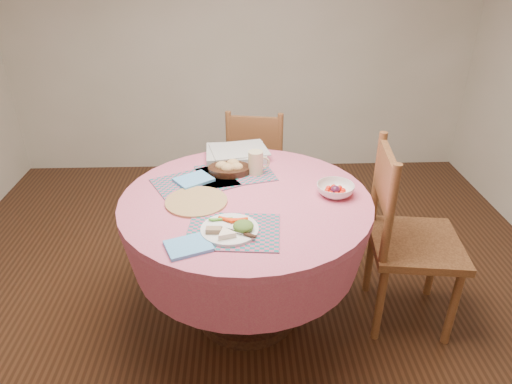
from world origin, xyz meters
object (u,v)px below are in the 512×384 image
fruit_bowl (335,190)px  latte_mug (256,163)px  wicker_trivet (196,201)px  bread_bowl (229,168)px  dinner_plate (231,228)px  chair_right (406,235)px  chair_back (257,165)px  dining_table (246,231)px

fruit_bowl → latte_mug: bearing=146.9°
wicker_trivet → bread_bowl: 0.35m
latte_mug → dinner_plate: bearing=-102.7°
chair_right → bread_bowl: bearing=78.6°
chair_back → wicker_trivet: (-0.33, -1.02, 0.29)m
chair_right → wicker_trivet: size_ratio=3.38×
chair_right → bread_bowl: size_ratio=4.41×
wicker_trivet → chair_back: bearing=72.0°
dinner_plate → latte_mug: 0.59m
latte_mug → fruit_bowl: bearing=-33.1°
bread_bowl → chair_back: bearing=76.1°
wicker_trivet → dining_table: bearing=9.7°
wicker_trivet → fruit_bowl: size_ratio=1.26×
chair_back → latte_mug: bearing=97.1°
chair_back → fruit_bowl: bearing=119.5°
latte_mug → chair_back: bearing=87.6°
dining_table → latte_mug: (0.06, 0.26, 0.26)m
dining_table → fruit_bowl: (0.44, 0.01, 0.22)m
wicker_trivet → latte_mug: bearing=45.1°
chair_right → chair_back: 1.25m
dinner_plate → fruit_bowl: same height
dinner_plate → latte_mug: size_ratio=1.98×
dining_table → chair_right: (0.82, -0.03, -0.03)m
bread_bowl → chair_right: bearing=-18.6°
wicker_trivet → fruit_bowl: fruit_bowl is taller
dining_table → bread_bowl: size_ratio=5.39×
chair_right → wicker_trivet: 1.08m
dinner_plate → bread_bowl: bread_bowl is taller
chair_back → bread_bowl: (-0.17, -0.71, 0.31)m
dinner_plate → latte_mug: (0.13, 0.57, 0.05)m
wicker_trivet → bread_bowl: (0.16, 0.31, 0.03)m
latte_mug → bread_bowl: bearing=174.8°
chair_right → chair_back: chair_right is taller
chair_back → bread_bowl: 0.79m
chair_back → latte_mug: size_ratio=7.10×
bread_bowl → dinner_plate: bearing=-88.4°
wicker_trivet → bread_bowl: bread_bowl is taller
chair_right → fruit_bowl: (-0.38, 0.04, 0.25)m
chair_back → bread_bowl: size_ratio=3.92×
dinner_plate → bread_bowl: (-0.02, 0.58, 0.01)m
chair_right → latte_mug: (-0.76, 0.29, 0.29)m
fruit_bowl → bread_bowl: bearing=153.5°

